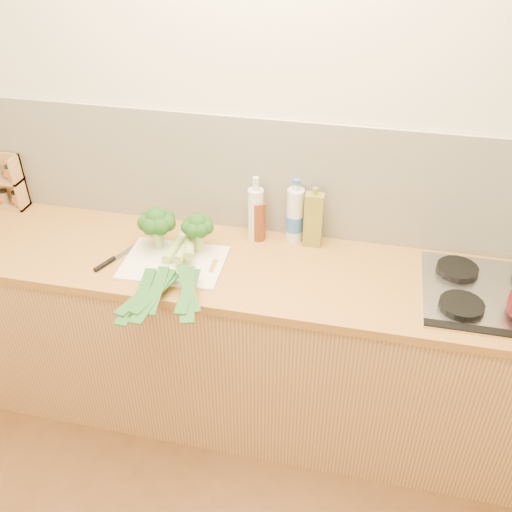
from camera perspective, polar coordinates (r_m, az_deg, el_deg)
The scene contains 15 objects.
room_shell at distance 2.53m, azimuth 0.49°, elevation 7.90°, with size 3.50×3.50×3.50m.
counter at distance 2.72m, azimuth -0.89°, elevation -8.56°, with size 3.20×0.62×0.90m.
gas_hob at distance 2.43m, azimuth 23.09°, elevation -3.58°, with size 0.58×0.50×0.04m.
chopping_board at distance 2.45m, azimuth -8.20°, elevation -0.67°, with size 0.42×0.31×0.01m, color white.
broccoli_left at distance 2.48m, azimuth -9.88°, elevation 3.42°, with size 0.16×0.17×0.20m.
broccoli_right at distance 2.44m, azimuth -5.88°, elevation 2.96°, with size 0.14×0.14×0.18m.
leek_front at distance 2.44m, azimuth -8.81°, elevation -0.17°, with size 0.11×0.73×0.04m.
leek_mid at distance 2.37m, azimuth -8.03°, elevation -0.67°, with size 0.11×0.64×0.04m.
leek_back at distance 2.36m, azimuth -6.71°, elevation -0.14°, with size 0.24×0.66×0.04m.
chefs_knife at distance 2.52m, azimuth -14.32°, elevation -0.45°, with size 0.13×0.27×0.02m.
spice_rack at distance 3.07m, azimuth -24.05°, elevation 6.67°, with size 0.23×0.09×0.27m.
oil_tin at distance 2.50m, azimuth 5.76°, elevation 3.65°, with size 0.08×0.05×0.28m.
glass_bottle at distance 2.54m, azimuth -0.03°, elevation 4.31°, with size 0.07×0.07×0.30m.
amber_bottle at distance 2.54m, azimuth 0.27°, elevation 3.64°, with size 0.06×0.06×0.24m.
water_bottle at distance 2.53m, azimuth 3.91°, elevation 3.96°, with size 0.08×0.08×0.28m.
Camera 1 is at (0.47, -0.72, 2.31)m, focal length 40.00 mm.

